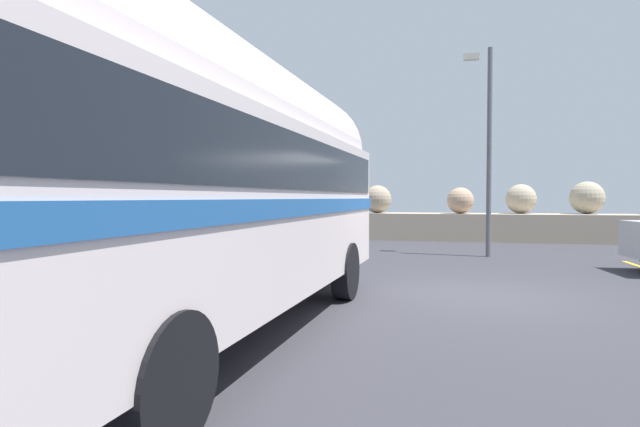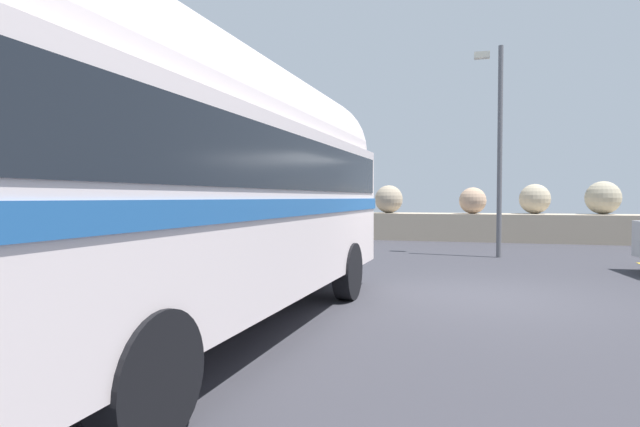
{
  "view_description": "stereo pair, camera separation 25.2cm",
  "coord_description": "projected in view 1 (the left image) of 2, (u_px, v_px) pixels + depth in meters",
  "views": [
    {
      "loc": [
        -0.79,
        -9.07,
        1.74
      ],
      "look_at": [
        -2.41,
        -2.0,
        1.51
      ],
      "focal_mm": 27.75,
      "sensor_mm": 36.0,
      "label": 1
    },
    {
      "loc": [
        -0.55,
        -9.01,
        1.74
      ],
      "look_at": [
        -2.41,
        -2.0,
        1.51
      ],
      "focal_mm": 27.75,
      "sensor_mm": 36.0,
      "label": 2
    }
  ],
  "objects": [
    {
      "name": "ground",
      "position": [
        478.0,
        296.0,
        8.72
      ],
      "size": [
        32.0,
        26.0,
        0.02
      ],
      "color": "#333239"
    },
    {
      "name": "breakwater",
      "position": [
        451.0,
        222.0,
        20.23
      ],
      "size": [
        31.36,
        2.05,
        2.38
      ],
      "color": "tan",
      "rests_on": "ground"
    },
    {
      "name": "vintage_coach",
      "position": [
        210.0,
        173.0,
        6.12
      ],
      "size": [
        2.98,
        8.72,
        3.7
      ],
      "rotation": [
        0.0,
        0.0,
        -0.06
      ],
      "color": "black",
      "rests_on": "ground"
    },
    {
      "name": "lamp_post",
      "position": [
        487.0,
        139.0,
        14.39
      ],
      "size": [
        0.78,
        0.7,
        6.07
      ],
      "color": "#5B5B60",
      "rests_on": "ground"
    }
  ]
}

